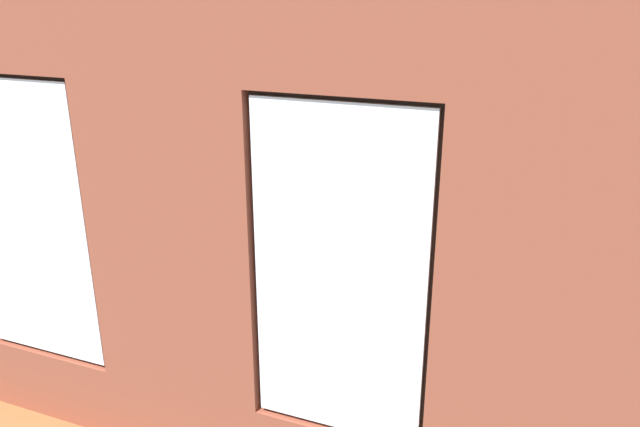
% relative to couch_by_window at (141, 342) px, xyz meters
% --- Properties ---
extents(ground_plane, '(7.02, 6.38, 0.10)m').
position_rel_couch_by_window_xyz_m(ground_plane, '(-0.87, -2.16, -0.38)').
color(ground_plane, brown).
extents(brick_wall_with_windows, '(6.42, 0.30, 3.43)m').
position_rel_couch_by_window_xyz_m(brick_wall_with_windows, '(-0.87, 0.65, 1.38)').
color(brick_wall_with_windows, brown).
rests_on(brick_wall_with_windows, ground_plane).
extents(white_wall_right, '(0.10, 5.38, 3.43)m').
position_rel_couch_by_window_xyz_m(white_wall_right, '(2.29, -1.96, 1.38)').
color(white_wall_right, silver).
rests_on(white_wall_right, ground_plane).
extents(couch_by_window, '(2.03, 0.87, 0.80)m').
position_rel_couch_by_window_xyz_m(couch_by_window, '(0.00, 0.00, 0.00)').
color(couch_by_window, black).
rests_on(couch_by_window, ground_plane).
extents(couch_left, '(0.89, 1.71, 0.80)m').
position_rel_couch_by_window_xyz_m(couch_left, '(-3.38, -2.04, 0.00)').
color(couch_left, black).
rests_on(couch_left, ground_plane).
extents(coffee_table, '(1.32, 0.72, 0.42)m').
position_rel_couch_by_window_xyz_m(coffee_table, '(-1.04, -2.38, 0.04)').
color(coffee_table, olive).
rests_on(coffee_table, ground_plane).
extents(cup_ceramic, '(0.09, 0.09, 0.11)m').
position_rel_couch_by_window_xyz_m(cup_ceramic, '(-0.65, -2.27, 0.14)').
color(cup_ceramic, '#B23D38').
rests_on(cup_ceramic, coffee_table).
extents(table_plant_small, '(0.15, 0.15, 0.23)m').
position_rel_couch_by_window_xyz_m(table_plant_small, '(-1.41, -2.51, 0.21)').
color(table_plant_small, beige).
rests_on(table_plant_small, coffee_table).
extents(remote_gray, '(0.13, 0.17, 0.02)m').
position_rel_couch_by_window_xyz_m(remote_gray, '(-0.88, -2.47, 0.10)').
color(remote_gray, '#59595B').
rests_on(remote_gray, coffee_table).
extents(media_console, '(1.30, 0.42, 0.57)m').
position_rel_couch_by_window_xyz_m(media_console, '(1.99, -1.85, -0.04)').
color(media_console, black).
rests_on(media_console, ground_plane).
extents(tv_flatscreen, '(1.17, 0.20, 0.79)m').
position_rel_couch_by_window_xyz_m(tv_flatscreen, '(1.99, -1.85, 0.64)').
color(tv_flatscreen, black).
rests_on(tv_flatscreen, media_console).
extents(papasan_chair, '(1.20, 1.20, 0.73)m').
position_rel_couch_by_window_xyz_m(papasan_chair, '(-0.51, -4.24, 0.13)').
color(papasan_chair, olive).
rests_on(papasan_chair, ground_plane).
extents(potted_plant_corner_near_left, '(1.01, 1.02, 1.37)m').
position_rel_couch_by_window_xyz_m(potted_plant_corner_near_left, '(-3.52, -4.34, 0.50)').
color(potted_plant_corner_near_left, '#47423D').
rests_on(potted_plant_corner_near_left, ground_plane).
extents(potted_plant_foreground_right, '(1.14, 1.19, 1.37)m').
position_rel_couch_by_window_xyz_m(potted_plant_foreground_right, '(1.70, -4.29, 0.46)').
color(potted_plant_foreground_right, '#9E5638').
rests_on(potted_plant_foreground_right, ground_plane).
extents(potted_plant_near_tv, '(0.46, 0.46, 0.84)m').
position_rel_couch_by_window_xyz_m(potted_plant_near_tv, '(1.44, -0.75, 0.21)').
color(potted_plant_near_tv, '#9E5638').
rests_on(potted_plant_near_tv, ground_plane).
extents(potted_plant_by_left_couch, '(0.29, 0.29, 0.54)m').
position_rel_couch_by_window_xyz_m(potted_plant_by_left_couch, '(-2.98, -3.34, 0.02)').
color(potted_plant_by_left_couch, '#9E5638').
rests_on(potted_plant_by_left_couch, ground_plane).
extents(potted_plant_between_couches, '(0.65, 0.65, 0.86)m').
position_rel_couch_by_window_xyz_m(potted_plant_between_couches, '(-1.46, -0.05, 0.23)').
color(potted_plant_between_couches, '#47423D').
rests_on(potted_plant_between_couches, ground_plane).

